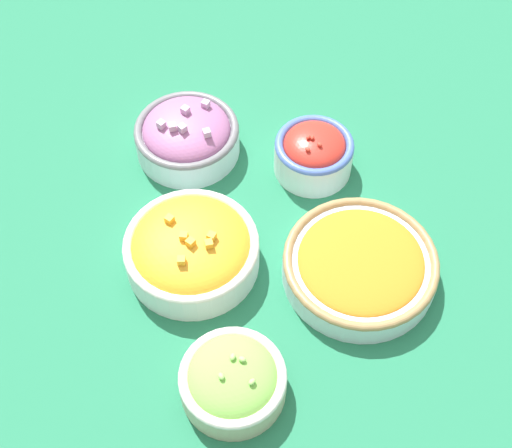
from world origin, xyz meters
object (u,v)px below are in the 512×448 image
(bowl_squash, at_px, (192,249))
(bowl_lettuce, at_px, (233,380))
(bowl_cherry_tomatoes, at_px, (314,152))
(bowl_red_onion, at_px, (187,135))
(bowl_carrots, at_px, (360,265))

(bowl_squash, xyz_separation_m, bowl_lettuce, (-0.19, 0.00, -0.00))
(bowl_cherry_tomatoes, bearing_deg, bowl_red_onion, 60.46)
(bowl_squash, distance_m, bowl_red_onion, 0.20)
(bowl_carrots, bearing_deg, bowl_red_onion, 28.61)
(bowl_red_onion, bearing_deg, bowl_carrots, -151.39)
(bowl_cherry_tomatoes, relative_size, bowl_carrots, 0.56)
(bowl_cherry_tomatoes, xyz_separation_m, bowl_red_onion, (0.09, 0.16, -0.00))
(bowl_carrots, bearing_deg, bowl_cherry_tomatoes, -2.64)
(bowl_carrots, relative_size, bowl_red_onion, 1.32)
(bowl_lettuce, relative_size, bowl_cherry_tomatoes, 1.12)
(bowl_squash, bearing_deg, bowl_carrots, -113.61)
(bowl_carrots, bearing_deg, bowl_lettuce, 116.00)
(bowl_cherry_tomatoes, relative_size, bowl_red_onion, 0.74)
(bowl_red_onion, bearing_deg, bowl_cherry_tomatoes, -119.54)
(bowl_carrots, xyz_separation_m, bowl_red_onion, (0.28, 0.15, 0.01))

